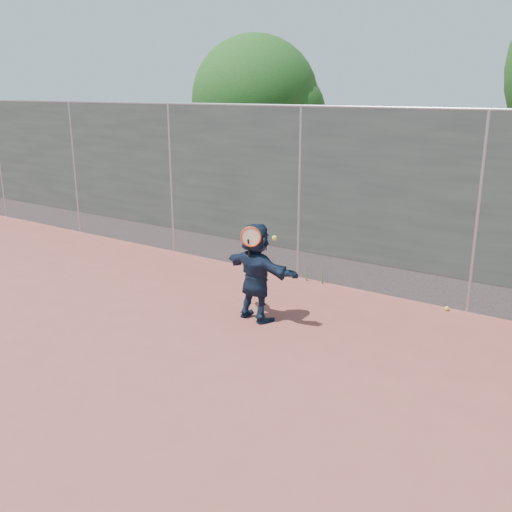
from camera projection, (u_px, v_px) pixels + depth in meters
The scene contains 7 objects.
ground at pixel (165, 345), 7.58m from camera, with size 80.00×80.00×0.00m, color #9E4C42.
player at pixel (256, 272), 8.24m from camera, with size 1.35×0.43×1.46m, color #142339.
ball_ground at pixel (447, 309), 8.74m from camera, with size 0.07×0.07×0.07m, color #CCD32F.
fence at pixel (300, 190), 9.91m from camera, with size 20.00×0.06×3.03m.
swing_action at pixel (253, 238), 7.88m from camera, with size 0.55×0.16×0.51m.
tree_left at pixel (262, 104), 13.48m from camera, with size 3.15×3.00×4.53m.
weed_clump at pixel (309, 274), 10.06m from camera, with size 0.68×0.07×0.30m.
Camera 1 is at (4.92, -5.04, 3.27)m, focal length 40.00 mm.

